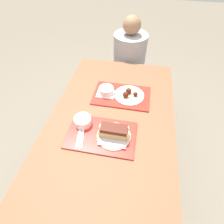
{
  "coord_description": "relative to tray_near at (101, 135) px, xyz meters",
  "views": [
    {
      "loc": [
        0.15,
        -0.8,
        1.72
      ],
      "look_at": [
        -0.0,
        0.03,
        0.8
      ],
      "focal_mm": 28.0,
      "sensor_mm": 36.0,
      "label": 1
    }
  ],
  "objects": [
    {
      "name": "ground_plane",
      "position": [
        0.04,
        0.15,
        -0.76
      ],
      "size": [
        12.0,
        12.0,
        0.0
      ],
      "primitive_type": "plane",
      "color": "#706656"
    },
    {
      "name": "bowl_coleslaw_far",
      "position": [
        -0.05,
        0.41,
        0.04
      ],
      "size": [
        0.12,
        0.12,
        0.06
      ],
      "color": "silver",
      "rests_on": "tray_far"
    },
    {
      "name": "napkin_far",
      "position": [
        -0.05,
        0.39,
        0.01
      ],
      "size": [
        0.15,
        0.1,
        0.01
      ],
      "color": "white",
      "rests_on": "tray_far"
    },
    {
      "name": "plastic_fork_near",
      "position": [
        -0.14,
        -0.05,
        0.01
      ],
      "size": [
        0.04,
        0.17,
        0.0
      ],
      "color": "white",
      "rests_on": "tray_near"
    },
    {
      "name": "tray_far",
      "position": [
        0.07,
        0.41,
        0.0
      ],
      "size": [
        0.45,
        0.29,
        0.01
      ],
      "color": "red",
      "rests_on": "picnic_table"
    },
    {
      "name": "tray_near",
      "position": [
        0.0,
        0.0,
        0.0
      ],
      "size": [
        0.45,
        0.29,
        0.01
      ],
      "color": "red",
      "rests_on": "picnic_table"
    },
    {
      "name": "wings_plate_far",
      "position": [
        0.13,
        0.41,
        0.02
      ],
      "size": [
        0.24,
        0.24,
        0.06
      ],
      "color": "beige",
      "rests_on": "tray_far"
    },
    {
      "name": "brisket_sandwich_plate",
      "position": [
        0.08,
        0.0,
        0.04
      ],
      "size": [
        0.22,
        0.22,
        0.1
      ],
      "color": "beige",
      "rests_on": "tray_near"
    },
    {
      "name": "picnic_table",
      "position": [
        0.04,
        0.15,
        -0.1
      ],
      "size": [
        0.9,
        1.52,
        0.76
      ],
      "color": "brown",
      "rests_on": "ground_plane"
    },
    {
      "name": "bowl_coleslaw_near",
      "position": [
        -0.14,
        0.06,
        0.04
      ],
      "size": [
        0.12,
        0.12,
        0.06
      ],
      "color": "silver",
      "rests_on": "tray_near"
    },
    {
      "name": "person_seated_across",
      "position": [
        0.06,
        1.13,
        -0.04
      ],
      "size": [
        0.35,
        0.35,
        0.7
      ],
      "color": "#9E9EA3",
      "rests_on": "picnic_bench_far"
    },
    {
      "name": "condiment_packet",
      "position": [
        -0.01,
        0.06,
        0.01
      ],
      "size": [
        0.04,
        0.03,
        0.01
      ],
      "color": "#A59E93",
      "rests_on": "tray_near"
    },
    {
      "name": "plastic_knife_near",
      "position": [
        -0.12,
        -0.05,
        0.01
      ],
      "size": [
        0.05,
        0.17,
        0.0
      ],
      "color": "white",
      "rests_on": "tray_near"
    },
    {
      "name": "picnic_bench_far",
      "position": [
        0.04,
        1.13,
        -0.4
      ],
      "size": [
        0.85,
        0.28,
        0.43
      ],
      "color": "brown",
      "rests_on": "ground_plane"
    }
  ]
}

